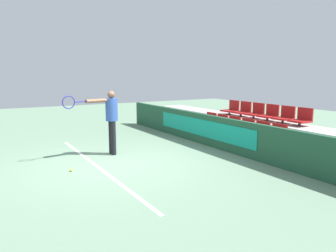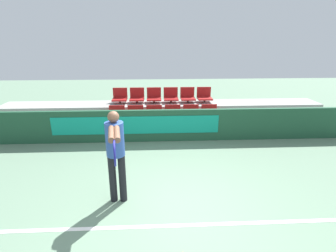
{
  "view_description": "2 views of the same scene",
  "coord_description": "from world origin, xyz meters",
  "px_view_note": "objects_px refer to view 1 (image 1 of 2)",
  "views": [
    {
      "loc": [
        7.21,
        -2.61,
        2.16
      ],
      "look_at": [
        -0.02,
        1.62,
        0.8
      ],
      "focal_mm": 35.0,
      "sensor_mm": 36.0,
      "label": 1
    },
    {
      "loc": [
        -0.26,
        -3.72,
        2.84
      ],
      "look_at": [
        0.02,
        1.65,
        1.01
      ],
      "focal_mm": 28.0,
      "sensor_mm": 36.0,
      "label": 2
    }
  ],
  "objects_px": {
    "stadium_chair_5": "(276,135)",
    "stadium_chair_8": "(255,112)",
    "stadium_chair_0": "(208,121)",
    "tennis_ball": "(71,170)",
    "stadium_chair_2": "(231,126)",
    "stadium_chair_9": "(269,114)",
    "stadium_chair_11": "(302,119)",
    "stadium_chair_3": "(245,129)",
    "stadium_chair_7": "(243,110)",
    "stadium_chair_6": "(231,109)",
    "stadium_chair_10": "(285,116)",
    "tennis_player": "(110,116)",
    "stadium_chair_1": "(219,124)",
    "stadium_chair_4": "(259,132)"
  },
  "relations": [
    {
      "from": "stadium_chair_5",
      "to": "stadium_chair_8",
      "type": "height_order",
      "value": "stadium_chair_8"
    },
    {
      "from": "stadium_chair_0",
      "to": "tennis_ball",
      "type": "bearing_deg",
      "value": -72.89
    },
    {
      "from": "stadium_chair_2",
      "to": "stadium_chair_9",
      "type": "distance_m",
      "value": 1.19
    },
    {
      "from": "stadium_chair_11",
      "to": "tennis_ball",
      "type": "distance_m",
      "value": 6.14
    },
    {
      "from": "stadium_chair_3",
      "to": "stadium_chair_9",
      "type": "distance_m",
      "value": 1.05
    },
    {
      "from": "stadium_chair_7",
      "to": "stadium_chair_2",
      "type": "bearing_deg",
      "value": -59.67
    },
    {
      "from": "stadium_chair_3",
      "to": "stadium_chair_11",
      "type": "bearing_deg",
      "value": 40.52
    },
    {
      "from": "stadium_chair_6",
      "to": "stadium_chair_8",
      "type": "xyz_separation_m",
      "value": [
        1.15,
        0.0,
        0.0
      ]
    },
    {
      "from": "stadium_chair_10",
      "to": "tennis_ball",
      "type": "bearing_deg",
      "value": -97.46
    },
    {
      "from": "stadium_chair_0",
      "to": "tennis_ball",
      "type": "xyz_separation_m",
      "value": [
        1.52,
        -4.94,
        -0.53
      ]
    },
    {
      "from": "stadium_chair_11",
      "to": "stadium_chair_2",
      "type": "bearing_deg",
      "value": -150.33
    },
    {
      "from": "stadium_chair_9",
      "to": "tennis_player",
      "type": "xyz_separation_m",
      "value": [
        -1.23,
        -4.62,
        0.12
      ]
    },
    {
      "from": "stadium_chair_6",
      "to": "stadium_chair_10",
      "type": "bearing_deg",
      "value": 0.0
    },
    {
      "from": "stadium_chair_0",
      "to": "stadium_chair_3",
      "type": "distance_m",
      "value": 1.72
    },
    {
      "from": "stadium_chair_1",
      "to": "stadium_chair_5",
      "type": "relative_size",
      "value": 1.0
    },
    {
      "from": "stadium_chair_2",
      "to": "stadium_chair_10",
      "type": "xyz_separation_m",
      "value": [
        1.15,
        0.98,
        0.37
      ]
    },
    {
      "from": "stadium_chair_8",
      "to": "tennis_ball",
      "type": "distance_m",
      "value": 6.0
    },
    {
      "from": "stadium_chair_7",
      "to": "stadium_chair_0",
      "type": "bearing_deg",
      "value": -120.33
    },
    {
      "from": "stadium_chair_4",
      "to": "tennis_player",
      "type": "relative_size",
      "value": 0.29
    },
    {
      "from": "stadium_chair_8",
      "to": "stadium_chair_5",
      "type": "bearing_deg",
      "value": -29.67
    },
    {
      "from": "stadium_chair_11",
      "to": "tennis_player",
      "type": "xyz_separation_m",
      "value": [
        -2.38,
        -4.62,
        0.12
      ]
    },
    {
      "from": "stadium_chair_6",
      "to": "stadium_chair_9",
      "type": "distance_m",
      "value": 1.72
    },
    {
      "from": "stadium_chair_6",
      "to": "stadium_chair_9",
      "type": "relative_size",
      "value": 1.0
    },
    {
      "from": "stadium_chair_9",
      "to": "tennis_ball",
      "type": "xyz_separation_m",
      "value": [
        -0.2,
        -5.92,
        -0.9
      ]
    },
    {
      "from": "stadium_chair_10",
      "to": "stadium_chair_11",
      "type": "height_order",
      "value": "same"
    },
    {
      "from": "tennis_player",
      "to": "tennis_ball",
      "type": "bearing_deg",
      "value": -60.42
    },
    {
      "from": "stadium_chair_6",
      "to": "stadium_chair_5",
      "type": "bearing_deg",
      "value": -18.87
    },
    {
      "from": "stadium_chair_5",
      "to": "stadium_chair_11",
      "type": "height_order",
      "value": "stadium_chair_11"
    },
    {
      "from": "tennis_ball",
      "to": "stadium_chair_7",
      "type": "bearing_deg",
      "value": 99.08
    },
    {
      "from": "stadium_chair_7",
      "to": "stadium_chair_11",
      "type": "distance_m",
      "value": 2.3
    },
    {
      "from": "stadium_chair_7",
      "to": "stadium_chair_8",
      "type": "relative_size",
      "value": 1.0
    },
    {
      "from": "stadium_chair_3",
      "to": "stadium_chair_8",
      "type": "height_order",
      "value": "stadium_chair_8"
    },
    {
      "from": "stadium_chair_11",
      "to": "stadium_chair_0",
      "type": "bearing_deg",
      "value": -161.13
    },
    {
      "from": "stadium_chair_0",
      "to": "stadium_chair_9",
      "type": "xyz_separation_m",
      "value": [
        1.72,
        0.98,
        0.37
      ]
    },
    {
      "from": "stadium_chair_3",
      "to": "stadium_chair_8",
      "type": "bearing_deg",
      "value": 120.33
    },
    {
      "from": "stadium_chair_1",
      "to": "stadium_chair_9",
      "type": "height_order",
      "value": "stadium_chair_9"
    },
    {
      "from": "stadium_chair_2",
      "to": "tennis_ball",
      "type": "height_order",
      "value": "stadium_chair_2"
    },
    {
      "from": "stadium_chair_11",
      "to": "stadium_chair_4",
      "type": "bearing_deg",
      "value": -120.33
    },
    {
      "from": "stadium_chair_5",
      "to": "tennis_player",
      "type": "relative_size",
      "value": 0.29
    },
    {
      "from": "stadium_chair_0",
      "to": "stadium_chair_9",
      "type": "distance_m",
      "value": 2.02
    },
    {
      "from": "stadium_chair_10",
      "to": "stadium_chair_6",
      "type": "bearing_deg",
      "value": 180.0
    },
    {
      "from": "stadium_chair_9",
      "to": "stadium_chair_10",
      "type": "bearing_deg",
      "value": 0.0
    },
    {
      "from": "stadium_chair_0",
      "to": "stadium_chair_6",
      "type": "relative_size",
      "value": 1.0
    },
    {
      "from": "stadium_chair_7",
      "to": "tennis_player",
      "type": "bearing_deg",
      "value": -90.98
    },
    {
      "from": "stadium_chair_2",
      "to": "tennis_player",
      "type": "relative_size",
      "value": 0.29
    },
    {
      "from": "stadium_chair_10",
      "to": "stadium_chair_5",
      "type": "bearing_deg",
      "value": -59.67
    },
    {
      "from": "stadium_chair_7",
      "to": "stadium_chair_10",
      "type": "distance_m",
      "value": 1.72
    },
    {
      "from": "stadium_chair_5",
      "to": "stadium_chair_8",
      "type": "bearing_deg",
      "value": 150.33
    },
    {
      "from": "stadium_chair_5",
      "to": "stadium_chair_7",
      "type": "relative_size",
      "value": 1.0
    },
    {
      "from": "stadium_chair_4",
      "to": "stadium_chair_9",
      "type": "height_order",
      "value": "stadium_chair_9"
    }
  ]
}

